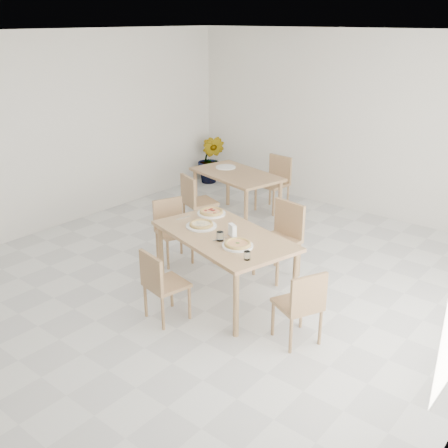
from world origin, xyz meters
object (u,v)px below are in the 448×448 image
Objects in this scene: main_table at (224,240)px; plate_pepperoni at (211,213)px; plate_margherita at (238,246)px; pizza_mushroom at (201,224)px; pizza_pepperoni at (211,212)px; plate_empty at (226,167)px; napkin_holder at (232,231)px; plate_mushroom at (201,226)px; pizza_margherita at (238,244)px; chair_south at (160,281)px; chair_back_s at (195,199)px; tumbler_a at (220,236)px; potted_plant at (211,159)px; chair_north at (282,234)px; chair_back_n at (276,179)px; tumbler_b at (247,256)px; chair_west at (171,226)px; second_table at (236,179)px; chair_east at (302,303)px.

main_table is 0.64m from plate_pepperoni.
pizza_mushroom reaches higher than plate_margherita.
main_table is 0.35m from pizza_mushroom.
pizza_pepperoni is (-0.00, 0.00, 0.02)m from plate_pepperoni.
plate_pepperoni is 0.42m from pizza_mushroom.
napkin_holder is at bearing -49.02° from plate_empty.
pizza_margherita is at bearing -14.31° from plate_mushroom.
chair_back_s is at bearing -44.87° from chair_south.
tumbler_a reaches higher than plate_mushroom.
chair_back_s is 2.42m from potted_plant.
pizza_margherita is at bearing -48.20° from plate_empty.
main_table is at bearing -47.14° from potted_plant.
pizza_mushroom is at bearing 165.69° from pizza_margherita.
chair_back_n is at bearing 135.06° from chair_north.
pizza_pepperoni is 1.32m from tumbler_b.
plate_margherita is 2.33m from chair_back_s.
chair_west reaches higher than plate_pepperoni.
main_table is 5.18× the size of plate_mushroom.
plate_mushroom is 0.40× the size of chair_back_n.
plate_margherita is at bearing -12.97° from main_table.
tumbler_a is 0.06× the size of second_table.
tumbler_a is at bearing -99.56° from chair_south.
chair_back_s is (-1.74, 0.35, -0.03)m from chair_north.
potted_plant is at bearing 154.82° from second_table.
potted_plant is (-3.07, 3.18, -0.36)m from napkin_holder.
pizza_margherita is (1.44, -0.47, 0.32)m from chair_west.
tumbler_b is at bearing -35.26° from pizza_margherita.
plate_mushroom is at bearing 158.91° from tumbler_b.
plate_mushroom is (-1.50, 0.27, 0.31)m from chair_east.
chair_south is 0.94m from tumbler_b.
chair_east is 2.31× the size of pizza_pepperoni.
pizza_pepperoni reaches higher than plate_margherita.
chair_east is 0.91m from plate_margherita.
napkin_holder is (0.63, -0.38, 0.06)m from plate_pepperoni.
chair_back_s is at bearing -80.42° from plate_empty.
main_table is 2.11× the size of chair_back_s.
tumbler_a is at bearing -47.79° from potted_plant.
chair_east is 1.83m from pizza_pepperoni.
chair_north is at bearing -22.17° from second_table.
plate_empty reaches higher than second_table.
pizza_pepperoni is at bearing -61.98° from chair_west.
chair_west is at bearing 161.95° from plate_margherita.
plate_empty is at bearing 128.30° from tumbler_a.
napkin_holder is at bearing 140.48° from pizza_margherita.
napkin_holder reaches higher than second_table.
tumbler_a reaches higher than tumbler_b.
chair_south is at bearing -69.72° from chair_back_n.
chair_south is 0.89m from plate_mushroom.
napkin_holder reaches higher than main_table.
plate_margherita is 0.21× the size of second_table.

